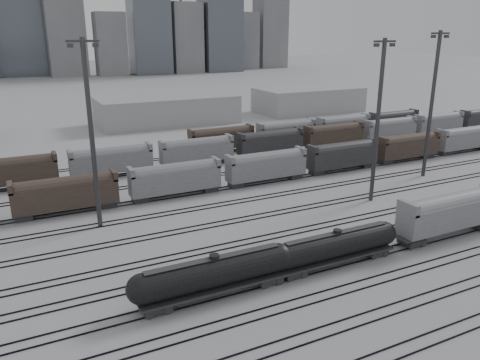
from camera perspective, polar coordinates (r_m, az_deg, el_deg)
name	(u,v)px	position (r m, az deg, el deg)	size (l,w,h in m)	color
ground	(342,268)	(55.74, 12.36, -10.42)	(900.00, 900.00, 0.00)	#ADACB1
tracks	(267,216)	(68.80, 3.31, -4.41)	(220.00, 71.50, 0.16)	black
tank_car_a	(215,273)	(48.10, -3.11, -11.30)	(17.96, 2.99, 4.44)	black
tank_car_b	(337,246)	(55.23, 11.69, -7.83)	(17.01, 2.84, 4.20)	black
hopper_car_a	(450,211)	(67.01, 24.25, -3.45)	(16.02, 3.18, 5.73)	black
light_mast_b	(91,132)	(64.42, -17.68, 5.65)	(4.04, 0.65, 25.26)	#343437
light_mast_c	(378,118)	(74.88, 16.47, 7.23)	(4.01, 0.64, 25.05)	#343437
light_mast_d	(432,102)	(91.92, 22.36, 8.81)	(4.19, 0.67, 26.18)	#343437
bg_string_near	(266,167)	(83.61, 3.22, 1.56)	(151.00, 3.00, 5.60)	gray
bg_string_mid	(270,144)	(101.87, 3.70, 4.46)	(151.00, 3.00, 5.60)	black
bg_string_far	(315,130)	(117.75, 9.18, 6.05)	(66.00, 3.00, 5.60)	#44342B
warehouse_mid	(167,110)	(140.96, -8.86, 8.43)	(40.00, 18.00, 8.00)	#9B9B9D
warehouse_right	(309,100)	(162.95, 8.35, 9.65)	(35.00, 18.00, 8.00)	#9B9B9D
skyline	(73,18)	(320.83, -19.71, 18.15)	(316.00, 22.40, 95.00)	gray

